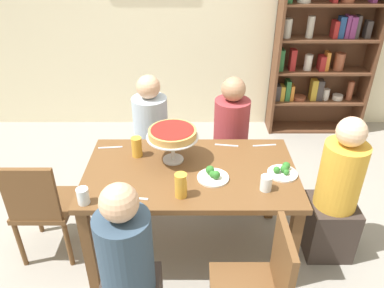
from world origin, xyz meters
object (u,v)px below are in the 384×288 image
cutlery_knife_near (228,145)px  diner_far_right (231,148)px  cutlery_knife_far (112,147)px  diner_head_east (336,200)px  salad_plate_far_diner (284,171)px  cutlery_fork_near (135,198)px  diner_far_left (153,145)px  dining_table (192,182)px  chair_head_west (43,204)px  beer_glass_amber_tall (182,185)px  cutlery_fork_far (266,145)px  bookshelf (327,36)px  salad_plate_near_diner (214,175)px  beer_glass_amber_short (138,147)px  water_glass_clear_near (267,183)px  water_glass_clear_far (84,196)px  chair_near_right (260,286)px  deep_dish_pizza_stand (174,135)px  diner_near_left (130,280)px

cutlery_knife_near → diner_far_right: bearing=-92.6°
cutlery_knife_far → diner_head_east: bearing=163.8°
salad_plate_far_diner → cutlery_fork_near: (-0.98, -0.26, -0.02)m
diner_far_right → diner_far_left: size_ratio=1.00×
dining_table → chair_head_west: 1.08m
beer_glass_amber_tall → cutlery_fork_far: beer_glass_amber_tall is taller
salad_plate_far_diner → diner_head_east: bearing=4.2°
cutlery_fork_far → beer_glass_amber_tall: bearing=37.7°
bookshelf → cutlery_fork_far: bearing=-118.5°
salad_plate_near_diner → beer_glass_amber_short: bearing=152.5°
water_glass_clear_near → water_glass_clear_far: (-1.13, -0.13, 0.00)m
chair_near_right → deep_dish_pizza_stand: 1.12m
deep_dish_pizza_stand → diner_far_right: bearing=50.6°
cutlery_fork_near → cutlery_knife_near: size_ratio=1.00×
chair_head_west → water_glass_clear_far: size_ratio=8.21×
water_glass_clear_far → chair_head_west: bearing=145.5°
cutlery_knife_near → cutlery_knife_far: 0.89m
deep_dish_pizza_stand → dining_table: bearing=-44.7°
bookshelf → beer_glass_amber_short: 2.63m
beer_glass_amber_tall → cutlery_knife_near: 0.70m
cutlery_fork_near → dining_table: bearing=48.3°
water_glass_clear_near → beer_glass_amber_short: bearing=155.2°
chair_near_right → cutlery_knife_far: size_ratio=4.83×
bookshelf → cutlery_fork_far: bookshelf is taller
cutlery_knife_near → water_glass_clear_near: bearing=119.1°
salad_plate_near_diner → water_glass_clear_far: size_ratio=2.02×
chair_head_west → beer_glass_amber_short: 0.79m
diner_near_left → water_glass_clear_far: bearing=39.4°
bookshelf → cutlery_fork_far: (-0.91, -1.68, -0.40)m
diner_far_left → diner_far_right: bearing=85.9°
chair_near_right → cutlery_fork_far: 1.13m
water_glass_clear_near → salad_plate_far_diner: bearing=49.9°
bookshelf → diner_near_left: bookshelf is taller
bookshelf → cutlery_knife_far: 2.73m
diner_far_left → dining_table: bearing=25.1°
cutlery_fork_near → cutlery_knife_far: 0.66m
chair_head_west → bookshelf: bearing=39.2°
diner_near_left → deep_dish_pizza_stand: bearing=-14.5°
diner_head_east → diner_near_left: bearing=27.0°
diner_far_right → chair_near_right: size_ratio=1.32×
dining_table → chair_near_right: 0.86m
deep_dish_pizza_stand → beer_glass_amber_tall: bearing=-80.7°
bookshelf → deep_dish_pizza_stand: size_ratio=6.05×
dining_table → salad_plate_near_diner: bearing=-32.8°
bookshelf → diner_far_left: (-1.83, -1.26, -0.65)m
deep_dish_pizza_stand → cutlery_fork_near: 0.53m
chair_head_west → cutlery_fork_near: size_ratio=4.83×
bookshelf → salad_plate_far_diner: size_ratio=10.82×
chair_near_right → water_glass_clear_near: (0.10, 0.54, 0.31)m
bookshelf → diner_head_east: size_ratio=1.92×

